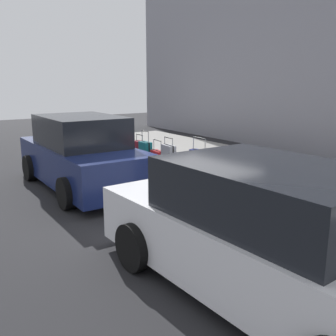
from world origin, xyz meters
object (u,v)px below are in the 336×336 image
(suitcase_black_0, at_px, (326,204))
(suitcase_maroon_11, at_px, (140,152))
(suitcase_silver_8, at_px, (169,159))
(suitcase_silver_1, at_px, (299,202))
(bollard_post, at_px, (113,142))
(suitcase_red_2, at_px, (274,190))
(suitcase_maroon_4, at_px, (230,180))
(suitcase_navy_6, at_px, (199,167))
(parked_car_white_0, at_px, (267,236))
(suitcase_teal_3, at_px, (255,183))
(suitcase_olive_5, at_px, (213,176))
(suitcase_teal_10, at_px, (145,154))
(parked_car_navy_1, at_px, (82,155))
(suitcase_black_7, at_px, (182,167))
(fire_hydrant, at_px, (127,146))
(suitcase_red_9, at_px, (157,160))

(suitcase_black_0, xyz_separation_m, suitcase_maroon_11, (6.00, -0.03, -0.07))
(suitcase_silver_8, bearing_deg, suitcase_maroon_11, -2.19)
(suitcase_silver_1, relative_size, bollard_post, 1.01)
(suitcase_black_0, relative_size, suitcase_red_2, 1.34)
(suitcase_maroon_4, height_order, suitcase_silver_8, suitcase_silver_8)
(suitcase_red_2, bearing_deg, suitcase_silver_8, 0.19)
(suitcase_navy_6, distance_m, parked_car_white_0, 4.53)
(suitcase_silver_1, xyz_separation_m, suitcase_teal_3, (1.06, -0.05, 0.08))
(suitcase_olive_5, distance_m, bollard_post, 4.65)
(bollard_post, bearing_deg, suitcase_navy_6, -177.45)
(parked_car_white_0, bearing_deg, bollard_post, -13.95)
(suitcase_red_2, xyz_separation_m, bollard_post, (6.31, 0.13, 0.05))
(suitcase_maroon_11, bearing_deg, suitcase_silver_8, 177.81)
(suitcase_teal_10, distance_m, parked_car_navy_1, 2.18)
(suitcase_maroon_4, height_order, bollard_post, suitcase_maroon_4)
(suitcase_maroon_11, bearing_deg, suitcase_black_7, 178.64)
(suitcase_maroon_4, relative_size, suitcase_teal_10, 0.92)
(suitcase_teal_10, height_order, parked_car_white_0, parked_car_white_0)
(suitcase_red_2, distance_m, suitcase_olive_5, 1.67)
(suitcase_black_7, distance_m, suitcase_teal_10, 1.65)
(bollard_post, relative_size, parked_car_navy_1, 0.20)
(suitcase_teal_3, distance_m, fire_hydrant, 5.14)
(fire_hydrant, bearing_deg, bollard_post, 13.41)
(suitcase_navy_6, height_order, bollard_post, suitcase_navy_6)
(suitcase_silver_8, distance_m, suitcase_maroon_11, 1.58)
(fire_hydrant, bearing_deg, suitcase_black_0, -180.00)
(suitcase_maroon_4, xyz_separation_m, parked_car_white_0, (-2.81, 2.07, 0.27))
(suitcase_red_2, distance_m, suitcase_silver_8, 3.40)
(suitcase_silver_1, distance_m, suitcase_maroon_4, 1.62)
(suitcase_red_2, height_order, suitcase_red_9, suitcase_red_2)
(suitcase_red_2, height_order, bollard_post, bollard_post)
(suitcase_silver_1, xyz_separation_m, suitcase_navy_6, (2.77, -0.01, 0.11))
(suitcase_red_9, relative_size, parked_car_navy_1, 0.19)
(suitcase_teal_10, xyz_separation_m, parked_car_navy_1, (-0.61, 2.07, 0.30))
(suitcase_black_7, relative_size, suitcase_red_9, 0.76)
(suitcase_teal_10, relative_size, suitcase_maroon_11, 1.19)
(suitcase_maroon_11, relative_size, parked_car_navy_1, 0.19)
(suitcase_navy_6, bearing_deg, bollard_post, 2.55)
(bollard_post, bearing_deg, suitcase_silver_1, -178.60)
(suitcase_maroon_4, distance_m, suitcase_silver_8, 2.30)
(suitcase_black_7, bearing_deg, fire_hydrant, -0.51)
(suitcase_olive_5, distance_m, suitcase_black_7, 1.16)
(suitcase_maroon_4, bearing_deg, suitcase_navy_6, -5.05)
(parked_car_navy_1, bearing_deg, parked_car_white_0, -180.00)
(suitcase_silver_8, distance_m, parked_car_white_0, 5.53)
(suitcase_maroon_4, xyz_separation_m, suitcase_navy_6, (1.15, -0.10, 0.06))
(suitcase_maroon_4, xyz_separation_m, suitcase_teal_10, (3.38, 0.00, 0.02))
(suitcase_teal_10, bearing_deg, suitcase_silver_1, -178.98)
(suitcase_navy_6, xyz_separation_m, suitcase_black_7, (0.58, 0.06, -0.11))
(suitcase_maroon_11, bearing_deg, suitcase_teal_10, 168.73)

